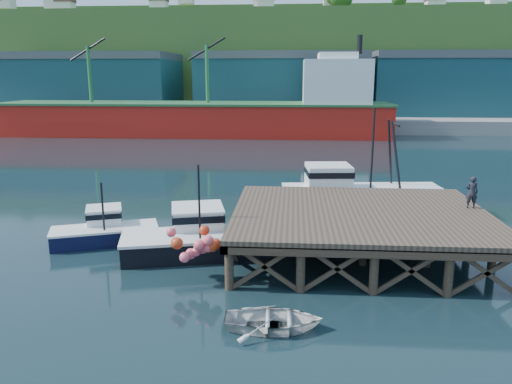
# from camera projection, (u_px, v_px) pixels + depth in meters

# --- Properties ---
(ground) EXTENTS (300.00, 300.00, 0.00)m
(ground) POSITION_uv_depth(u_px,v_px,m) (245.00, 250.00, 24.63)
(ground) COLOR black
(ground) RESTS_ON ground
(wharf) EXTENTS (12.00, 10.00, 2.62)m
(wharf) POSITION_uv_depth(u_px,v_px,m) (360.00, 215.00, 23.60)
(wharf) COLOR brown
(wharf) RESTS_ON ground
(far_quay) EXTENTS (160.00, 40.00, 2.00)m
(far_quay) POSITION_uv_depth(u_px,v_px,m) (282.00, 116.00, 92.37)
(far_quay) COLOR gray
(far_quay) RESTS_ON ground
(warehouse_left) EXTENTS (32.00, 16.00, 9.00)m
(warehouse_left) POSITION_uv_depth(u_px,v_px,m) (85.00, 86.00, 88.83)
(warehouse_left) COLOR #16454B
(warehouse_left) RESTS_ON far_quay
(warehouse_mid) EXTENTS (28.00, 16.00, 9.00)m
(warehouse_mid) POSITION_uv_depth(u_px,v_px,m) (281.00, 87.00, 86.26)
(warehouse_mid) COLOR #16454B
(warehouse_mid) RESTS_ON far_quay
(warehouse_right) EXTENTS (30.00, 16.00, 9.00)m
(warehouse_right) POSITION_uv_depth(u_px,v_px,m) (459.00, 87.00, 84.05)
(warehouse_right) COLOR #16454B
(warehouse_right) RESTS_ON far_quay
(cargo_ship) EXTENTS (55.50, 10.00, 13.75)m
(cargo_ship) POSITION_uv_depth(u_px,v_px,m) (219.00, 112.00, 71.10)
(cargo_ship) COLOR red
(cargo_ship) RESTS_ON ground
(hillside) EXTENTS (220.00, 50.00, 22.00)m
(hillside) POSITION_uv_depth(u_px,v_px,m) (285.00, 64.00, 119.21)
(hillside) COLOR #2D511E
(hillside) RESTS_ON ground
(boat_navy) EXTENTS (5.61, 3.83, 3.30)m
(boat_navy) POSITION_uv_depth(u_px,v_px,m) (105.00, 230.00, 25.63)
(boat_navy) COLOR black
(boat_navy) RESTS_ON ground
(boat_black) EXTENTS (7.73, 6.41, 4.51)m
(boat_black) POSITION_uv_depth(u_px,v_px,m) (199.00, 237.00, 24.00)
(boat_black) COLOR black
(boat_black) RESTS_ON ground
(trawler) EXTENTS (10.04, 4.43, 6.53)m
(trawler) POSITION_uv_depth(u_px,v_px,m) (359.00, 193.00, 30.57)
(trawler) COLOR beige
(trawler) RESTS_ON ground
(dinghy) EXTENTS (3.39, 2.48, 0.69)m
(dinghy) POSITION_uv_depth(u_px,v_px,m) (274.00, 320.00, 16.84)
(dinghy) COLOR silver
(dinghy) RESTS_ON ground
(dockworker) EXTENTS (0.62, 0.45, 1.56)m
(dockworker) POSITION_uv_depth(u_px,v_px,m) (472.00, 192.00, 24.03)
(dockworker) COLOR black
(dockworker) RESTS_ON wharf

